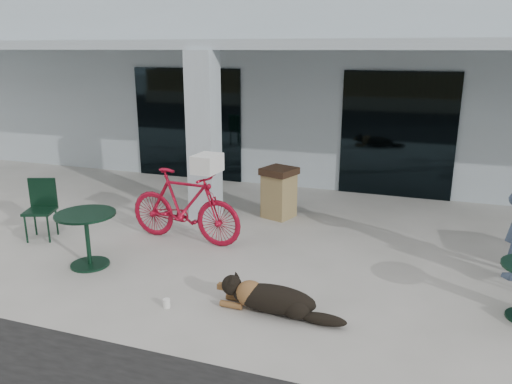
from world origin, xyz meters
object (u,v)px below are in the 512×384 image
at_px(bicycle, 185,206).
at_px(dog, 274,298).
at_px(trash_receptacle, 279,193).
at_px(cafe_table_near, 88,240).
at_px(cafe_chair_near, 40,210).

xyz_separation_m(bicycle, dog, (2.12, -1.80, -0.41)).
bearing_deg(trash_receptacle, cafe_table_near, -123.20).
xyz_separation_m(dog, cafe_chair_near, (-4.48, 1.08, 0.31)).
bearing_deg(cafe_chair_near, bicycle, -3.02).
bearing_deg(cafe_table_near, cafe_chair_near, 155.85).
bearing_deg(dog, bicycle, 140.69).
bearing_deg(bicycle, cafe_table_near, 150.87).
xyz_separation_m(bicycle, cafe_table_near, (-0.91, -1.38, -0.21)).
bearing_deg(trash_receptacle, dog, -74.20).
bearing_deg(cafe_table_near, trash_receptacle, 56.80).
distance_m(cafe_chair_near, trash_receptacle, 4.26).
distance_m(dog, cafe_chair_near, 4.62).
distance_m(bicycle, dog, 2.82).
bearing_deg(dog, cafe_chair_near, 167.55).
bearing_deg(dog, cafe_table_near, 173.08).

